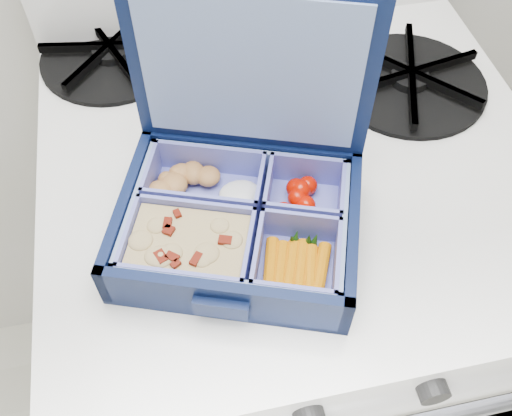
{
  "coord_description": "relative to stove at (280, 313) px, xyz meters",
  "views": [
    {
      "loc": [
        -0.27,
        1.27,
        1.32
      ],
      "look_at": [
        -0.21,
        1.59,
        0.88
      ],
      "focal_mm": 40.0,
      "sensor_mm": 36.0,
      "label": 1
    }
  ],
  "objects": [
    {
      "name": "bento_box",
      "position": [
        -0.08,
        -0.11,
        0.45
      ],
      "size": [
        0.27,
        0.24,
        0.05
      ],
      "primitive_type": null,
      "rotation": [
        0.0,
        0.0,
        -0.35
      ],
      "color": "#091438",
      "rests_on": "stove"
    },
    {
      "name": "burner_grate",
      "position": [
        0.16,
        0.07,
        0.44
      ],
      "size": [
        0.22,
        0.22,
        0.03
      ],
      "primitive_type": "cylinder",
      "rotation": [
        0.0,
        0.0,
        0.19
      ],
      "color": "black",
      "rests_on": "stove"
    },
    {
      "name": "burner_grate_rear",
      "position": [
        -0.19,
        0.19,
        0.44
      ],
      "size": [
        0.21,
        0.21,
        0.02
      ],
      "primitive_type": "cylinder",
      "rotation": [
        0.0,
        0.0,
        -0.17
      ],
      "color": "black",
      "rests_on": "stove"
    },
    {
      "name": "stove",
      "position": [
        0.0,
        0.0,
        0.0
      ],
      "size": [
        0.57,
        0.57,
        0.85
      ],
      "primitive_type": null,
      "color": "white",
      "rests_on": "floor"
    },
    {
      "name": "fork",
      "position": [
        -0.05,
        0.01,
        0.43
      ],
      "size": [
        0.06,
        0.18,
        0.01
      ],
      "primitive_type": null,
      "rotation": [
        0.0,
        0.0,
        -0.22
      ],
      "color": "#A8ADC3",
      "rests_on": "stove"
    }
  ]
}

